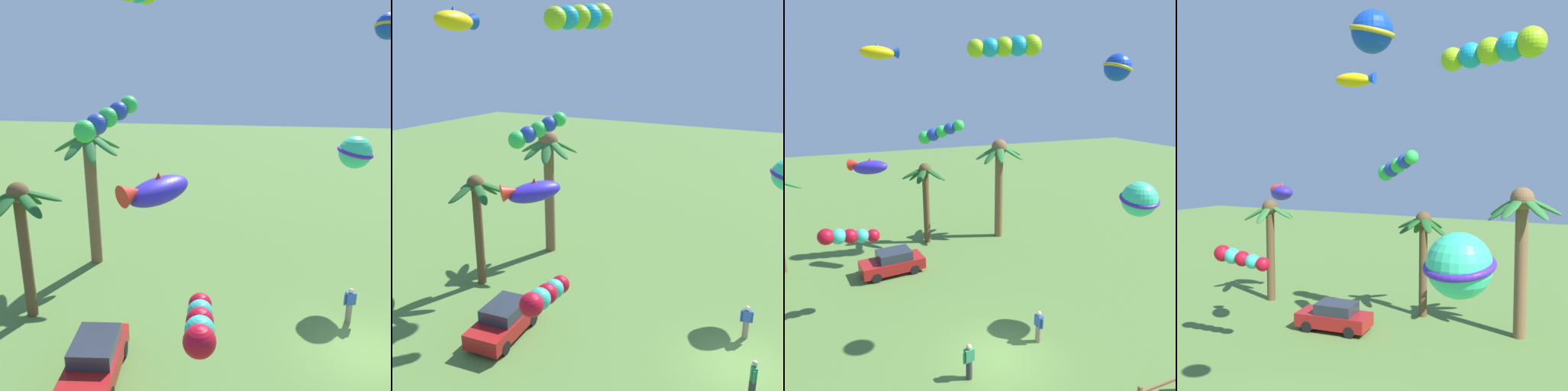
# 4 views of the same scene
# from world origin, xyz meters

# --- Properties ---
(ground_plane) EXTENTS (120.00, 120.00, 0.00)m
(ground_plane) POSITION_xyz_m (0.00, 0.00, 0.00)
(ground_plane) COLOR #567A38
(palm_tree_0) EXTENTS (3.32, 3.34, 6.14)m
(palm_tree_0) POSITION_xyz_m (0.69, 14.14, 4.46)
(palm_tree_0) COLOR brown
(palm_tree_0) RESTS_ON ground
(palm_tree_1) EXTENTS (3.81, 3.80, 7.72)m
(palm_tree_1) POSITION_xyz_m (6.29, 13.20, 5.50)
(palm_tree_1) COLOR brown
(palm_tree_1) RESTS_ON ground
(parked_car_0) EXTENTS (4.05, 2.08, 1.51)m
(parked_car_0) POSITION_xyz_m (-2.74, 9.93, 0.75)
(parked_car_0) COLOR #A51919
(parked_car_0) RESTS_ON ground
(spectator_0) EXTENTS (0.54, 0.29, 1.59)m
(spectator_0) POSITION_xyz_m (-1.70, -0.64, 0.81)
(spectator_0) COLOR #38383D
(spectator_0) RESTS_ON ground
(spectator_1) EXTENTS (0.31, 0.54, 1.59)m
(spectator_1) POSITION_xyz_m (2.12, 0.30, 0.81)
(spectator_1) COLOR gray
(spectator_1) RESTS_ON ground
(kite_tube_0) EXTENTS (2.59, 1.90, 1.54)m
(kite_tube_0) POSITION_xyz_m (0.69, 10.24, 8.75)
(kite_tube_0) COLOR green
(kite_tube_2) EXTENTS (2.94, 1.00, 1.11)m
(kite_tube_2) POSITION_xyz_m (-5.51, 5.85, 4.42)
(kite_tube_2) COLOR red
(kite_tube_3) EXTENTS (4.83, 1.86, 1.48)m
(kite_tube_3) POSITION_xyz_m (5.38, 10.36, 13.93)
(kite_tube_3) COLOR #95C919
(kite_fish_4) EXTENTS (2.21, 2.05, 0.99)m
(kite_fish_4) POSITION_xyz_m (-4.10, 7.26, 7.51)
(kite_fish_4) COLOR #3627C8
(kite_fish_5) EXTENTS (2.40, 1.24, 0.97)m
(kite_fish_5) POSITION_xyz_m (-2.41, 11.72, 13.44)
(kite_fish_5) COLOR yellow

